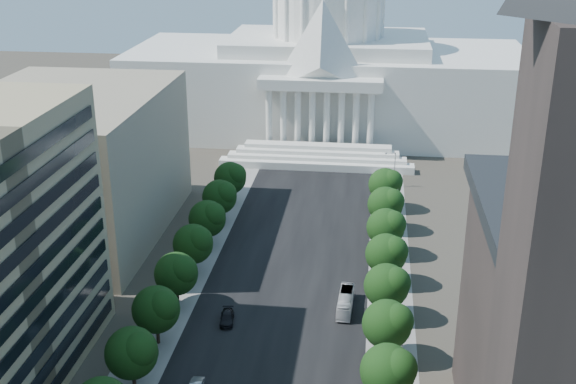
% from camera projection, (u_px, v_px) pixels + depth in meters
% --- Properties ---
extents(road_asphalt, '(30.00, 260.00, 0.01)m').
position_uv_depth(road_asphalt, '(292.00, 264.00, 141.14)').
color(road_asphalt, black).
rests_on(road_asphalt, ground).
extents(sidewalk_left, '(8.00, 260.00, 0.02)m').
position_uv_depth(sidewalk_left, '(197.00, 259.00, 143.26)').
color(sidewalk_left, gray).
rests_on(sidewalk_left, ground).
extents(sidewalk_right, '(8.00, 260.00, 0.02)m').
position_uv_depth(sidewalk_right, '(389.00, 269.00, 139.02)').
color(sidewalk_right, gray).
rests_on(sidewalk_right, ground).
extents(capitol, '(120.00, 56.00, 73.00)m').
position_uv_depth(capitol, '(327.00, 66.00, 221.54)').
color(capitol, white).
rests_on(capitol, ground).
extents(office_block_left_far, '(38.00, 52.00, 30.00)m').
position_uv_depth(office_block_left_far, '(69.00, 165.00, 150.27)').
color(office_block_left_far, gray).
rests_on(office_block_left_far, ground).
extents(tree_l_d, '(7.79, 7.60, 9.97)m').
position_uv_depth(tree_l_d, '(133.00, 352.00, 101.76)').
color(tree_l_d, '#33261C').
rests_on(tree_l_d, ground).
extents(tree_l_e, '(7.79, 7.60, 9.97)m').
position_uv_depth(tree_l_e, '(158.00, 309.00, 112.85)').
color(tree_l_e, '#33261C').
rests_on(tree_l_e, ground).
extents(tree_l_f, '(7.79, 7.60, 9.97)m').
position_uv_depth(tree_l_f, '(178.00, 273.00, 123.94)').
color(tree_l_f, '#33261C').
rests_on(tree_l_f, ground).
extents(tree_l_g, '(7.79, 7.60, 9.97)m').
position_uv_depth(tree_l_g, '(194.00, 243.00, 135.03)').
color(tree_l_g, '#33261C').
rests_on(tree_l_g, ground).
extents(tree_l_h, '(7.79, 7.60, 9.97)m').
position_uv_depth(tree_l_h, '(209.00, 218.00, 146.12)').
color(tree_l_h, '#33261C').
rests_on(tree_l_h, ground).
extents(tree_l_i, '(7.79, 7.60, 9.97)m').
position_uv_depth(tree_l_i, '(221.00, 196.00, 157.21)').
color(tree_l_i, '#33261C').
rests_on(tree_l_i, ground).
extents(tree_l_j, '(7.79, 7.60, 9.97)m').
position_uv_depth(tree_l_j, '(231.00, 177.00, 168.31)').
color(tree_l_j, '#33261C').
rests_on(tree_l_j, ground).
extents(tree_r_d, '(7.79, 7.60, 9.97)m').
position_uv_depth(tree_r_d, '(390.00, 370.00, 97.74)').
color(tree_r_d, '#33261C').
rests_on(tree_r_d, ground).
extents(tree_r_e, '(7.79, 7.60, 9.97)m').
position_uv_depth(tree_r_e, '(389.00, 323.00, 108.83)').
color(tree_r_e, '#33261C').
rests_on(tree_r_e, ground).
extents(tree_r_f, '(7.79, 7.60, 9.97)m').
position_uv_depth(tree_r_f, '(389.00, 285.00, 119.92)').
color(tree_r_f, '#33261C').
rests_on(tree_r_f, ground).
extents(tree_r_g, '(7.79, 7.60, 9.97)m').
position_uv_depth(tree_r_g, '(388.00, 253.00, 131.02)').
color(tree_r_g, '#33261C').
rests_on(tree_r_g, ground).
extents(tree_r_h, '(7.79, 7.60, 9.97)m').
position_uv_depth(tree_r_h, '(387.00, 226.00, 142.11)').
color(tree_r_h, '#33261C').
rests_on(tree_r_h, ground).
extents(tree_r_i, '(7.79, 7.60, 9.97)m').
position_uv_depth(tree_r_i, '(387.00, 204.00, 153.20)').
color(tree_r_i, '#33261C').
rests_on(tree_r_i, ground).
extents(tree_r_j, '(7.79, 7.60, 9.97)m').
position_uv_depth(tree_r_j, '(387.00, 184.00, 164.29)').
color(tree_r_j, '#33261C').
rests_on(tree_r_j, ground).
extents(streetlight_c, '(2.61, 0.44, 9.00)m').
position_uv_depth(streetlight_c, '(399.00, 327.00, 109.07)').
color(streetlight_c, gray).
rests_on(streetlight_c, ground).
extents(streetlight_d, '(2.61, 0.44, 9.00)m').
position_uv_depth(streetlight_d, '(396.00, 254.00, 132.17)').
color(streetlight_d, gray).
rests_on(streetlight_d, ground).
extents(streetlight_e, '(2.61, 0.44, 9.00)m').
position_uv_depth(streetlight_e, '(394.00, 203.00, 155.28)').
color(streetlight_e, gray).
rests_on(streetlight_e, ground).
extents(streetlight_f, '(2.61, 0.44, 9.00)m').
position_uv_depth(streetlight_f, '(392.00, 165.00, 178.39)').
color(streetlight_f, gray).
rests_on(streetlight_f, ground).
extents(car_dark_b, '(2.86, 5.67, 1.58)m').
position_uv_depth(car_dark_b, '(227.00, 318.00, 120.99)').
color(car_dark_b, black).
rests_on(car_dark_b, ground).
extents(city_bus, '(2.78, 10.28, 2.84)m').
position_uv_depth(city_bus, '(346.00, 302.00, 124.73)').
color(city_bus, silver).
rests_on(city_bus, ground).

